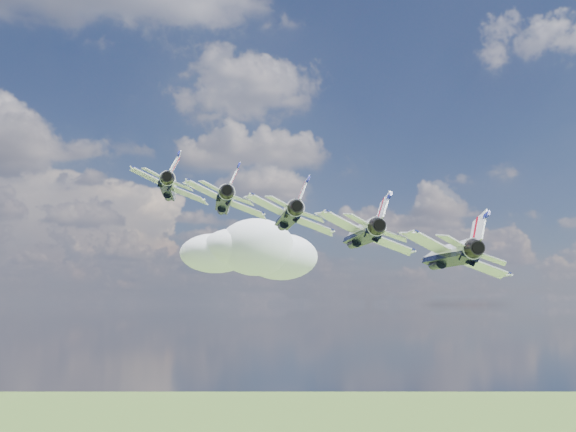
{
  "coord_description": "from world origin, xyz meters",
  "views": [
    {
      "loc": [
        -20.36,
        -69.24,
        134.38
      ],
      "look_at": [
        -4.25,
        7.67,
        145.29
      ],
      "focal_mm": 40.0,
      "sensor_mm": 36.0,
      "label": 1
    }
  ],
  "objects": [
    {
      "name": "cloud_far",
      "position": [
        27.27,
        234.84,
        157.84
      ],
      "size": [
        62.24,
        48.9,
        24.45
      ],
      "primitive_type": "ellipsoid",
      "color": "white"
    },
    {
      "name": "jet_1",
      "position": [
        -11.32,
        14.78,
        148.1
      ],
      "size": [
        13.31,
        17.23,
        8.83
      ],
      "primitive_type": null,
      "rotation": [
        0.0,
        0.4,
        -0.08
      ],
      "color": "white"
    },
    {
      "name": "jet_4",
      "position": [
        9.88,
        -6.55,
        139.67
      ],
      "size": [
        13.31,
        17.23,
        8.83
      ],
      "primitive_type": null,
      "rotation": [
        0.0,
        0.4,
        -0.08
      ],
      "color": "white"
    },
    {
      "name": "jet_0",
      "position": [
        -18.38,
        21.88,
        150.9
      ],
      "size": [
        13.31,
        17.23,
        8.83
      ],
      "primitive_type": null,
      "rotation": [
        0.0,
        0.4,
        -0.08
      ],
      "color": "white"
    },
    {
      "name": "jet_3",
      "position": [
        2.81,
        0.56,
        142.48
      ],
      "size": [
        13.31,
        17.23,
        8.83
      ],
      "primitive_type": null,
      "rotation": [
        0.0,
        0.4,
        -0.08
      ],
      "color": "white"
    },
    {
      "name": "jet_2",
      "position": [
        -4.25,
        7.67,
        145.29
      ],
      "size": [
        13.31,
        17.23,
        8.83
      ],
      "primitive_type": null,
      "rotation": [
        0.0,
        0.4,
        -0.08
      ],
      "color": "white"
    }
  ]
}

